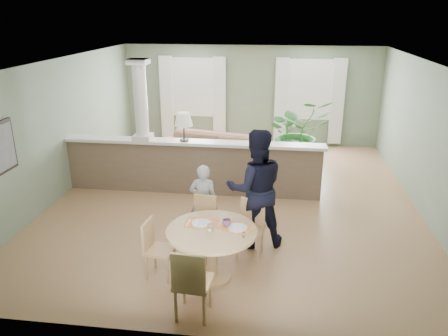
# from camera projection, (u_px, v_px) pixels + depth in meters

# --- Properties ---
(ground) EXTENTS (8.00, 8.00, 0.00)m
(ground) POSITION_uv_depth(u_px,v_px,m) (235.00, 198.00, 8.80)
(ground) COLOR #A98259
(ground) RESTS_ON ground
(room_shell) EXTENTS (7.02, 8.02, 2.71)m
(room_shell) POSITION_uv_depth(u_px,v_px,m) (237.00, 103.00, 8.77)
(room_shell) COLOR gray
(room_shell) RESTS_ON ground
(pony_wall) EXTENTS (5.32, 0.38, 2.70)m
(pony_wall) POSITION_uv_depth(u_px,v_px,m) (188.00, 160.00, 8.87)
(pony_wall) COLOR brown
(pony_wall) RESTS_ON ground
(sofa) EXTENTS (3.17, 1.80, 0.87)m
(sofa) POSITION_uv_depth(u_px,v_px,m) (214.00, 156.00, 9.99)
(sofa) COLOR #916C4F
(sofa) RESTS_ON ground
(houseplant) EXTENTS (1.88, 1.77, 1.65)m
(houseplant) POSITION_uv_depth(u_px,v_px,m) (298.00, 132.00, 10.41)
(houseplant) COLOR #2C6F2C
(houseplant) RESTS_ON ground
(dining_table) EXTENTS (1.25, 1.25, 0.85)m
(dining_table) POSITION_uv_depth(u_px,v_px,m) (212.00, 240.00, 5.99)
(dining_table) COLOR tan
(dining_table) RESTS_ON ground
(chair_far_boy) EXTENTS (0.45, 0.45, 0.87)m
(chair_far_boy) POSITION_uv_depth(u_px,v_px,m) (203.00, 220.00, 6.81)
(chair_far_boy) COLOR tan
(chair_far_boy) RESTS_ON ground
(chair_far_man) EXTENTS (0.45, 0.45, 0.89)m
(chair_far_man) POSITION_uv_depth(u_px,v_px,m) (251.00, 225.00, 6.65)
(chair_far_man) COLOR tan
(chair_far_man) RESTS_ON ground
(chair_near) EXTENTS (0.46, 0.46, 0.96)m
(chair_near) POSITION_uv_depth(u_px,v_px,m) (191.00, 281.00, 5.20)
(chair_near) COLOR tan
(chair_near) RESTS_ON ground
(chair_side) EXTENTS (0.42, 0.42, 0.84)m
(chair_side) POSITION_uv_depth(u_px,v_px,m) (156.00, 246.00, 6.10)
(chair_side) COLOR tan
(chair_side) RESTS_ON ground
(child_person) EXTENTS (0.47, 0.31, 1.26)m
(child_person) POSITION_uv_depth(u_px,v_px,m) (203.00, 201.00, 7.12)
(child_person) COLOR #A0A0A5
(child_person) RESTS_ON ground
(man_person) EXTENTS (1.06, 0.91, 1.91)m
(man_person) POSITION_uv_depth(u_px,v_px,m) (256.00, 189.00, 6.79)
(man_person) COLOR black
(man_person) RESTS_ON ground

